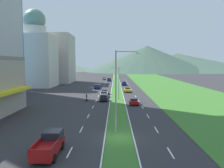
# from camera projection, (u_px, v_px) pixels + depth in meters

# --- Properties ---
(ground_plane) EXTENTS (600.00, 600.00, 0.00)m
(ground_plane) POSITION_uv_depth(u_px,v_px,m) (119.00, 138.00, 26.89)
(ground_plane) COLOR #2D2D30
(grass_median) EXTENTS (3.20, 240.00, 0.06)m
(grass_median) POSITION_uv_depth(u_px,v_px,m) (116.00, 87.00, 86.63)
(grass_median) COLOR #387028
(grass_median) RESTS_ON ground_plane
(grass_verge_right) EXTENTS (24.00, 240.00, 0.06)m
(grass_verge_right) POSITION_uv_depth(u_px,v_px,m) (170.00, 87.00, 86.33)
(grass_verge_right) COLOR #387028
(grass_verge_right) RESTS_ON ground_plane
(lane_dash_left_2) EXTENTS (0.16, 2.80, 0.01)m
(lane_dash_left_2) POSITION_uv_depth(u_px,v_px,m) (70.00, 152.00, 22.66)
(lane_dash_left_2) COLOR silver
(lane_dash_left_2) RESTS_ON ground_plane
(lane_dash_left_3) EXTENTS (0.16, 2.80, 0.01)m
(lane_dash_left_3) POSITION_uv_depth(u_px,v_px,m) (81.00, 129.00, 30.47)
(lane_dash_left_3) COLOR silver
(lane_dash_left_3) RESTS_ON ground_plane
(lane_dash_left_4) EXTENTS (0.16, 2.80, 0.01)m
(lane_dash_left_4) POSITION_uv_depth(u_px,v_px,m) (88.00, 116.00, 38.27)
(lane_dash_left_4) COLOR silver
(lane_dash_left_4) RESTS_ON ground_plane
(lane_dash_left_5) EXTENTS (0.16, 2.80, 0.01)m
(lane_dash_left_5) POSITION_uv_depth(u_px,v_px,m) (93.00, 107.00, 46.08)
(lane_dash_left_5) COLOR silver
(lane_dash_left_5) RESTS_ON ground_plane
(lane_dash_left_6) EXTENTS (0.16, 2.80, 0.01)m
(lane_dash_left_6) POSITION_uv_depth(u_px,v_px,m) (96.00, 101.00, 53.88)
(lane_dash_left_6) COLOR silver
(lane_dash_left_6) RESTS_ON ground_plane
(lane_dash_left_7) EXTENTS (0.16, 2.80, 0.01)m
(lane_dash_left_7) POSITION_uv_depth(u_px,v_px,m) (99.00, 96.00, 61.69)
(lane_dash_left_7) COLOR silver
(lane_dash_left_7) RESTS_ON ground_plane
(lane_dash_left_8) EXTENTS (0.16, 2.80, 0.01)m
(lane_dash_left_8) POSITION_uv_depth(u_px,v_px,m) (100.00, 92.00, 69.50)
(lane_dash_left_8) COLOR silver
(lane_dash_left_8) RESTS_ON ground_plane
(lane_dash_left_9) EXTENTS (0.16, 2.80, 0.01)m
(lane_dash_left_9) POSITION_uv_depth(u_px,v_px,m) (102.00, 89.00, 77.30)
(lane_dash_left_9) COLOR silver
(lane_dash_left_9) RESTS_ON ground_plane
(lane_dash_left_10) EXTENTS (0.16, 2.80, 0.01)m
(lane_dash_left_10) POSITION_uv_depth(u_px,v_px,m) (103.00, 87.00, 85.11)
(lane_dash_left_10) COLOR silver
(lane_dash_left_10) RESTS_ON ground_plane
(lane_dash_left_11) EXTENTS (0.16, 2.80, 0.01)m
(lane_dash_left_11) POSITION_uv_depth(u_px,v_px,m) (104.00, 85.00, 92.91)
(lane_dash_left_11) COLOR silver
(lane_dash_left_11) RESTS_ON ground_plane
(lane_dash_left_12) EXTENTS (0.16, 2.80, 0.01)m
(lane_dash_left_12) POSITION_uv_depth(u_px,v_px,m) (105.00, 83.00, 100.72)
(lane_dash_left_12) COLOR silver
(lane_dash_left_12) RESTS_ON ground_plane
(lane_dash_left_13) EXTENTS (0.16, 2.80, 0.01)m
(lane_dash_left_13) POSITION_uv_depth(u_px,v_px,m) (106.00, 82.00, 108.53)
(lane_dash_left_13) COLOR silver
(lane_dash_left_13) RESTS_ON ground_plane
(lane_dash_left_14) EXTENTS (0.16, 2.80, 0.01)m
(lane_dash_left_14) POSITION_uv_depth(u_px,v_px,m) (106.00, 81.00, 116.33)
(lane_dash_left_14) COLOR silver
(lane_dash_left_14) RESTS_ON ground_plane
(lane_dash_left_15) EXTENTS (0.16, 2.80, 0.01)m
(lane_dash_left_15) POSITION_uv_depth(u_px,v_px,m) (107.00, 80.00, 124.14)
(lane_dash_left_15) COLOR silver
(lane_dash_left_15) RESTS_ON ground_plane
(lane_dash_right_2) EXTENTS (0.16, 2.80, 0.01)m
(lane_dash_right_2) POSITION_uv_depth(u_px,v_px,m) (171.00, 153.00, 22.51)
(lane_dash_right_2) COLOR silver
(lane_dash_right_2) RESTS_ON ground_plane
(lane_dash_right_3) EXTENTS (0.16, 2.80, 0.01)m
(lane_dash_right_3) POSITION_uv_depth(u_px,v_px,m) (156.00, 130.00, 30.32)
(lane_dash_right_3) COLOR silver
(lane_dash_right_3) RESTS_ON ground_plane
(lane_dash_right_4) EXTENTS (0.16, 2.80, 0.01)m
(lane_dash_right_4) POSITION_uv_depth(u_px,v_px,m) (148.00, 116.00, 38.12)
(lane_dash_right_4) COLOR silver
(lane_dash_right_4) RESTS_ON ground_plane
(lane_dash_right_5) EXTENTS (0.16, 2.80, 0.01)m
(lane_dash_right_5) POSITION_uv_depth(u_px,v_px,m) (142.00, 107.00, 45.93)
(lane_dash_right_5) COLOR silver
(lane_dash_right_5) RESTS_ON ground_plane
(lane_dash_right_6) EXTENTS (0.16, 2.80, 0.01)m
(lane_dash_right_6) POSITION_uv_depth(u_px,v_px,m) (138.00, 101.00, 53.74)
(lane_dash_right_6) COLOR silver
(lane_dash_right_6) RESTS_ON ground_plane
(lane_dash_right_7) EXTENTS (0.16, 2.80, 0.01)m
(lane_dash_right_7) POSITION_uv_depth(u_px,v_px,m) (136.00, 96.00, 61.54)
(lane_dash_right_7) COLOR silver
(lane_dash_right_7) RESTS_ON ground_plane
(lane_dash_right_8) EXTENTS (0.16, 2.80, 0.01)m
(lane_dash_right_8) POSITION_uv_depth(u_px,v_px,m) (133.00, 92.00, 69.35)
(lane_dash_right_8) COLOR silver
(lane_dash_right_8) RESTS_ON ground_plane
(lane_dash_right_9) EXTENTS (0.16, 2.80, 0.01)m
(lane_dash_right_9) POSITION_uv_depth(u_px,v_px,m) (131.00, 89.00, 77.15)
(lane_dash_right_9) COLOR silver
(lane_dash_right_9) RESTS_ON ground_plane
(lane_dash_right_10) EXTENTS (0.16, 2.80, 0.01)m
(lane_dash_right_10) POSITION_uv_depth(u_px,v_px,m) (130.00, 87.00, 84.96)
(lane_dash_right_10) COLOR silver
(lane_dash_right_10) RESTS_ON ground_plane
(lane_dash_right_11) EXTENTS (0.16, 2.80, 0.01)m
(lane_dash_right_11) POSITION_uv_depth(u_px,v_px,m) (129.00, 85.00, 92.77)
(lane_dash_right_11) COLOR silver
(lane_dash_right_11) RESTS_ON ground_plane
(lane_dash_right_12) EXTENTS (0.16, 2.80, 0.01)m
(lane_dash_right_12) POSITION_uv_depth(u_px,v_px,m) (128.00, 83.00, 100.57)
(lane_dash_right_12) COLOR silver
(lane_dash_right_12) RESTS_ON ground_plane
(lane_dash_right_13) EXTENTS (0.16, 2.80, 0.01)m
(lane_dash_right_13) POSITION_uv_depth(u_px,v_px,m) (127.00, 82.00, 108.38)
(lane_dash_right_13) COLOR silver
(lane_dash_right_13) RESTS_ON ground_plane
(lane_dash_right_14) EXTENTS (0.16, 2.80, 0.01)m
(lane_dash_right_14) POSITION_uv_depth(u_px,v_px,m) (126.00, 81.00, 116.18)
(lane_dash_right_14) COLOR silver
(lane_dash_right_14) RESTS_ON ground_plane
(lane_dash_right_15) EXTENTS (0.16, 2.80, 0.01)m
(lane_dash_right_15) POSITION_uv_depth(u_px,v_px,m) (125.00, 80.00, 123.99)
(lane_dash_right_15) COLOR silver
(lane_dash_right_15) RESTS_ON ground_plane
(edge_line_median_left) EXTENTS (0.16, 240.00, 0.01)m
(edge_line_median_left) POSITION_uv_depth(u_px,v_px,m) (112.00, 87.00, 86.65)
(edge_line_median_left) COLOR silver
(edge_line_median_left) RESTS_ON ground_plane
(edge_line_median_right) EXTENTS (0.16, 240.00, 0.01)m
(edge_line_median_right) POSITION_uv_depth(u_px,v_px,m) (121.00, 87.00, 86.60)
(edge_line_median_right) COLOR silver
(edge_line_median_right) RESTS_ON ground_plane
(domed_building) EXTENTS (14.14, 14.14, 29.51)m
(domed_building) POSITION_uv_depth(u_px,v_px,m) (36.00, 55.00, 85.78)
(domed_building) COLOR beige
(domed_building) RESTS_ON ground_plane
(midrise_colored) EXTENTS (17.32, 17.32, 22.32)m
(midrise_colored) POSITION_uv_depth(u_px,v_px,m) (54.00, 59.00, 105.21)
(midrise_colored) COLOR #B7B2A8
(midrise_colored) RESTS_ON ground_plane
(hill_far_left) EXTENTS (186.77, 186.77, 26.09)m
(hill_far_left) POSITION_uv_depth(u_px,v_px,m) (20.00, 60.00, 278.43)
(hill_far_left) COLOR #516B56
(hill_far_left) RESTS_ON ground_plane
(hill_far_center) EXTENTS (136.65, 136.65, 28.62)m
(hill_far_center) POSITION_uv_depth(u_px,v_px,m) (147.00, 59.00, 249.29)
(hill_far_center) COLOR #3D5647
(hill_far_center) RESTS_ON ground_plane
(hill_far_right) EXTENTS (203.00, 203.00, 21.72)m
(hill_far_right) POSITION_uv_depth(u_px,v_px,m) (177.00, 62.00, 291.92)
(hill_far_right) COLOR #3D5647
(hill_far_right) RESTS_ON ground_plane
(street_lamp_near) EXTENTS (3.16, 0.38, 10.60)m
(street_lamp_near) POSITION_uv_depth(u_px,v_px,m) (118.00, 86.00, 28.43)
(street_lamp_near) COLOR #99999E
(street_lamp_near) RESTS_ON ground_plane
(street_lamp_mid) EXTENTS (2.61, 0.35, 8.05)m
(street_lamp_mid) POSITION_uv_depth(u_px,v_px,m) (118.00, 81.00, 54.99)
(street_lamp_mid) COLOR #99999E
(street_lamp_mid) RESTS_ON ground_plane
(car_0) EXTENTS (1.95, 4.77, 1.45)m
(car_0) POSITION_uv_depth(u_px,v_px,m) (98.00, 85.00, 85.68)
(car_0) COLOR slate
(car_0) RESTS_ON ground_plane
(car_1) EXTENTS (1.95, 4.77, 1.55)m
(car_1) POSITION_uv_depth(u_px,v_px,m) (104.00, 94.00, 59.69)
(car_1) COLOR silver
(car_1) RESTS_ON ground_plane
(car_2) EXTENTS (1.93, 4.27, 1.49)m
(car_2) POSITION_uv_depth(u_px,v_px,m) (127.00, 90.00, 70.11)
(car_2) COLOR yellow
(car_2) RESTS_ON ground_plane
(car_3) EXTENTS (2.00, 4.14, 1.62)m
(car_3) POSITION_uv_depth(u_px,v_px,m) (109.00, 80.00, 113.71)
(car_3) COLOR navy
(car_3) RESTS_ON ground_plane
(car_4) EXTENTS (1.91, 4.03, 1.55)m
(car_4) POSITION_uv_depth(u_px,v_px,m) (104.00, 98.00, 53.68)
(car_4) COLOR black
(car_4) RESTS_ON ground_plane
(car_5) EXTENTS (2.03, 4.01, 1.56)m
(car_5) POSITION_uv_depth(u_px,v_px,m) (97.00, 87.00, 78.85)
(car_5) COLOR navy
(car_5) RESTS_ON ground_plane
(car_6) EXTENTS (1.93, 4.16, 1.39)m
(car_6) POSITION_uv_depth(u_px,v_px,m) (134.00, 101.00, 48.98)
(car_6) COLOR maroon
(car_6) RESTS_ON ground_plane
(car_7) EXTENTS (1.89, 4.71, 1.50)m
(car_7) POSITION_uv_depth(u_px,v_px,m) (124.00, 83.00, 92.48)
(car_7) COLOR navy
(car_7) RESTS_ON ground_plane
(car_8) EXTENTS (2.02, 4.22, 1.45)m
(car_8) POSITION_uv_depth(u_px,v_px,m) (105.00, 92.00, 65.50)
(car_8) COLOR #C6842D
(car_8) RESTS_ON ground_plane
(car_9) EXTENTS (1.87, 4.66, 1.37)m
(car_9) POSITION_uv_depth(u_px,v_px,m) (104.00, 78.00, 123.72)
(car_9) COLOR #B2B2B7
(car_9) RESTS_ON ground_plane
(pickup_truck_0) EXTENTS (2.18, 5.40, 2.00)m
(pickup_truck_0) POSITION_uv_depth(u_px,v_px,m) (50.00, 144.00, 22.14)
(pickup_truck_0) COLOR maroon
(pickup_truck_0) RESTS_ON ground_plane
(motorcycle_rider) EXTENTS (0.36, 2.00, 1.80)m
(motorcycle_rider) POSITION_uv_depth(u_px,v_px,m) (87.00, 98.00, 53.46)
(motorcycle_rider) COLOR black
(motorcycle_rider) RESTS_ON ground_plane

